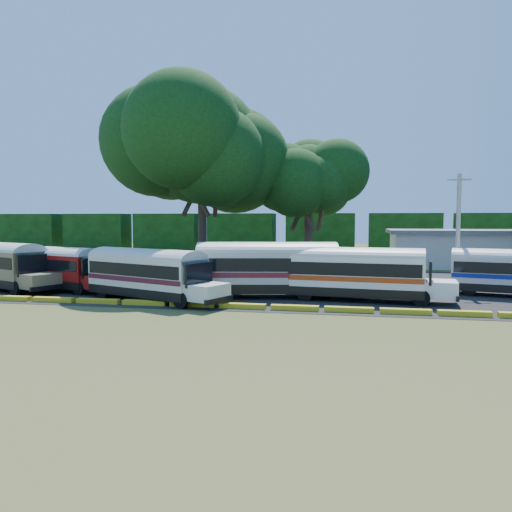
% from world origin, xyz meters
% --- Properties ---
extents(ground, '(160.00, 160.00, 0.00)m').
position_xyz_m(ground, '(0.00, 0.00, 0.00)').
color(ground, '#2C4517').
rests_on(ground, ground).
extents(asphalt_strip, '(64.00, 24.00, 0.02)m').
position_xyz_m(asphalt_strip, '(1.00, 12.00, 0.01)').
color(asphalt_strip, black).
rests_on(asphalt_strip, ground).
extents(curb, '(53.70, 0.45, 0.30)m').
position_xyz_m(curb, '(-0.00, 1.00, 0.15)').
color(curb, yellow).
rests_on(curb, ground).
extents(terminal_building, '(19.00, 9.00, 4.00)m').
position_xyz_m(terminal_building, '(18.00, 30.00, 2.03)').
color(terminal_building, beige).
rests_on(terminal_building, ground).
extents(treeline_backdrop, '(130.00, 4.00, 6.00)m').
position_xyz_m(treeline_backdrop, '(0.00, 48.00, 3.00)').
color(treeline_backdrop, black).
rests_on(treeline_backdrop, ground).
extents(bus_beige, '(10.66, 6.49, 3.45)m').
position_xyz_m(bus_beige, '(-20.63, 5.40, 1.98)').
color(bus_beige, black).
rests_on(bus_beige, ground).
extents(bus_red, '(9.82, 5.19, 3.15)m').
position_xyz_m(bus_red, '(-16.42, 5.85, 1.80)').
color(bus_red, black).
rests_on(bus_red, ground).
extents(bus_cream_west, '(10.16, 6.14, 3.29)m').
position_xyz_m(bus_cream_west, '(-7.91, 2.65, 1.86)').
color(bus_cream_west, black).
rests_on(bus_cream_west, ground).
extents(bus_cream_east, '(11.40, 4.72, 3.65)m').
position_xyz_m(bus_cream_east, '(-0.60, 5.43, 2.06)').
color(bus_cream_east, black).
rests_on(bus_cream_east, ground).
extents(bus_white_red, '(10.48, 3.65, 3.37)m').
position_xyz_m(bus_white_red, '(5.03, 5.10, 1.91)').
color(bus_white_red, black).
rests_on(bus_white_red, ground).
extents(tree_west, '(14.98, 14.98, 17.50)m').
position_xyz_m(tree_west, '(-9.22, 18.43, 11.99)').
color(tree_west, '#37281B').
rests_on(tree_west, ground).
extents(tree_center, '(8.76, 8.76, 12.32)m').
position_xyz_m(tree_center, '(0.40, 22.20, 9.05)').
color(tree_center, '#37281B').
rests_on(tree_center, ground).
extents(utility_pole, '(1.60, 0.30, 8.35)m').
position_xyz_m(utility_pole, '(12.05, 11.14, 4.29)').
color(utility_pole, '#99978B').
rests_on(utility_pole, ground).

